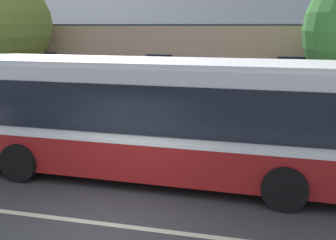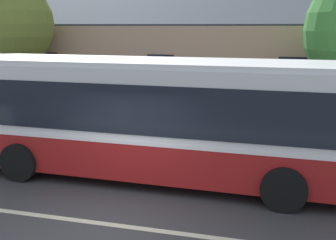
% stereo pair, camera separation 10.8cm
% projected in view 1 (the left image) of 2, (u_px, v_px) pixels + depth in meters
% --- Properties ---
extents(ground_plane, '(300.00, 300.00, 0.00)m').
position_uv_depth(ground_plane, '(107.00, 224.00, 8.52)').
color(ground_plane, '#38383A').
extents(sidewalk_far, '(60.00, 3.00, 0.15)m').
position_uv_depth(sidewalk_far, '(176.00, 143.00, 14.17)').
color(sidewalk_far, gray).
rests_on(sidewalk_far, ground).
extents(lane_divider_stripe, '(60.00, 0.16, 0.01)m').
position_uv_depth(lane_divider_stripe, '(107.00, 224.00, 8.52)').
color(lane_divider_stripe, beige).
rests_on(lane_divider_stripe, ground).
extents(community_building, '(22.60, 9.96, 7.03)m').
position_uv_depth(community_building, '(235.00, 63.00, 21.00)').
color(community_building, tan).
rests_on(community_building, ground).
extents(transit_bus, '(11.39, 2.93, 3.09)m').
position_uv_depth(transit_bus, '(149.00, 115.00, 10.89)').
color(transit_bus, maroon).
rests_on(transit_bus, ground).
extents(street_tree_secondary, '(3.72, 3.72, 5.86)m').
position_uv_depth(street_tree_secondary, '(4.00, 24.00, 16.43)').
color(street_tree_secondary, '#4C3828').
rests_on(street_tree_secondary, ground).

